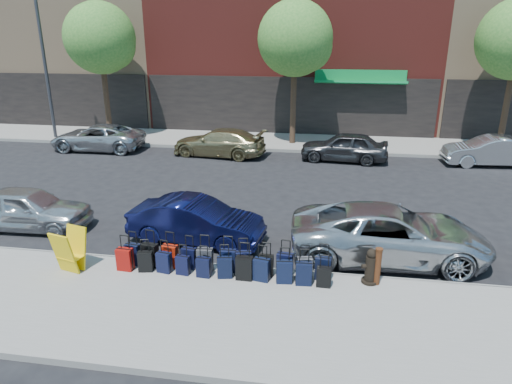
% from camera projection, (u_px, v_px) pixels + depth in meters
% --- Properties ---
extents(ground, '(120.00, 120.00, 0.00)m').
position_uv_depth(ground, '(255.00, 208.00, 16.02)').
color(ground, black).
rests_on(ground, ground).
extents(sidewalk_near, '(60.00, 4.00, 0.15)m').
position_uv_depth(sidewalk_near, '(208.00, 312.00, 9.94)').
color(sidewalk_near, gray).
rests_on(sidewalk_near, ground).
extents(sidewalk_far, '(60.00, 4.00, 0.15)m').
position_uv_depth(sidewalk_far, '(284.00, 142.00, 25.30)').
color(sidewalk_far, gray).
rests_on(sidewalk_far, ground).
extents(curb_near, '(60.00, 0.08, 0.15)m').
position_uv_depth(curb_near, '(228.00, 267.00, 11.82)').
color(curb_near, gray).
rests_on(curb_near, ground).
extents(curb_far, '(60.00, 0.08, 0.15)m').
position_uv_depth(curb_far, '(280.00, 150.00, 23.42)').
color(curb_far, gray).
rests_on(curb_far, ground).
extents(building_left, '(15.00, 12.12, 16.00)m').
position_uv_depth(building_left, '(74.00, 0.00, 32.48)').
color(building_left, tan).
rests_on(building_left, ground).
extents(tree_left, '(3.80, 3.80, 7.27)m').
position_uv_depth(tree_left, '(103.00, 40.00, 24.53)').
color(tree_left, black).
rests_on(tree_left, sidewalk_far).
extents(tree_center, '(3.80, 3.80, 7.27)m').
position_uv_depth(tree_center, '(298.00, 41.00, 22.97)').
color(tree_center, black).
rests_on(tree_center, sidewalk_far).
extents(streetlight, '(2.59, 0.18, 8.00)m').
position_uv_depth(streetlight, '(47.00, 55.00, 24.56)').
color(streetlight, '#333338').
rests_on(streetlight, sidewalk_far).
extents(suitcase_front_0, '(0.40, 0.26, 0.91)m').
position_uv_depth(suitcase_front_0, '(133.00, 254.00, 11.75)').
color(suitcase_front_0, black).
rests_on(suitcase_front_0, sidewalk_near).
extents(suitcase_front_1, '(0.44, 0.29, 0.98)m').
position_uv_depth(suitcase_front_1, '(150.00, 255.00, 11.67)').
color(suitcase_front_1, black).
rests_on(suitcase_front_1, sidewalk_near).
extents(suitcase_front_2, '(0.42, 0.26, 0.95)m').
position_uv_depth(suitcase_front_2, '(170.00, 256.00, 11.62)').
color(suitcase_front_2, '#981B09').
rests_on(suitcase_front_2, sidewalk_near).
extents(suitcase_front_3, '(0.39, 0.25, 0.88)m').
position_uv_depth(suitcase_front_3, '(189.00, 258.00, 11.57)').
color(suitcase_front_3, black).
rests_on(suitcase_front_3, sidewalk_near).
extents(suitcase_front_4, '(0.40, 0.24, 0.95)m').
position_uv_depth(suitcase_front_4, '(205.00, 259.00, 11.45)').
color(suitcase_front_4, '#333438').
rests_on(suitcase_front_4, sidewalk_near).
extents(suitcase_front_5, '(0.40, 0.23, 0.95)m').
position_uv_depth(suitcase_front_5, '(228.00, 261.00, 11.39)').
color(suitcase_front_5, black).
rests_on(suitcase_front_5, sidewalk_near).
extents(suitcase_front_6, '(0.42, 0.29, 0.93)m').
position_uv_depth(suitcase_front_6, '(243.00, 262.00, 11.32)').
color(suitcase_front_6, black).
rests_on(suitcase_front_6, sidewalk_near).
extents(suitcase_front_7, '(0.37, 0.21, 0.87)m').
position_uv_depth(suitcase_front_7, '(266.00, 265.00, 11.21)').
color(suitcase_front_7, black).
rests_on(suitcase_front_7, sidewalk_near).
extents(suitcase_front_8, '(0.41, 0.27, 0.93)m').
position_uv_depth(suitcase_front_8, '(285.00, 264.00, 11.22)').
color(suitcase_front_8, black).
rests_on(suitcase_front_8, sidewalk_near).
extents(suitcase_front_9, '(0.39, 0.27, 0.87)m').
position_uv_depth(suitcase_front_9, '(305.00, 268.00, 11.09)').
color(suitcase_front_9, '#3E3E43').
rests_on(suitcase_front_9, sidewalk_near).
extents(suitcase_front_10, '(0.40, 0.25, 0.92)m').
position_uv_depth(suitcase_front_10, '(323.00, 268.00, 11.04)').
color(suitcase_front_10, black).
rests_on(suitcase_front_10, sidewalk_near).
extents(suitcase_back_0, '(0.40, 0.25, 0.93)m').
position_uv_depth(suitcase_back_0, '(125.00, 259.00, 11.48)').
color(suitcase_back_0, maroon).
rests_on(suitcase_back_0, sidewalk_near).
extents(suitcase_back_1, '(0.39, 0.27, 0.85)m').
position_uv_depth(suitcase_back_1, '(145.00, 261.00, 11.43)').
color(suitcase_back_1, black).
rests_on(suitcase_back_1, sidewalk_near).
extents(suitcase_back_2, '(0.39, 0.27, 0.85)m').
position_uv_depth(suitcase_back_2, '(164.00, 262.00, 11.38)').
color(suitcase_back_2, black).
rests_on(suitcase_back_2, sidewalk_near).
extents(suitcase_back_3, '(0.35, 0.23, 0.79)m').
position_uv_depth(suitcase_back_3, '(183.00, 265.00, 11.28)').
color(suitcase_back_3, black).
rests_on(suitcase_back_3, sidewalk_near).
extents(suitcase_back_4, '(0.35, 0.22, 0.81)m').
position_uv_depth(suitcase_back_4, '(204.00, 267.00, 11.16)').
color(suitcase_back_4, black).
rests_on(suitcase_back_4, sidewalk_near).
extents(suitcase_back_5, '(0.39, 0.27, 0.86)m').
position_uv_depth(suitcase_back_5, '(225.00, 267.00, 11.13)').
color(suitcase_back_5, black).
rests_on(suitcase_back_5, sidewalk_near).
extents(suitcase_back_6, '(0.40, 0.24, 0.95)m').
position_uv_depth(suitcase_back_6, '(244.00, 268.00, 11.03)').
color(suitcase_back_6, black).
rests_on(suitcase_back_6, sidewalk_near).
extents(suitcase_back_7, '(0.42, 0.29, 0.91)m').
position_uv_depth(suitcase_back_7, '(261.00, 270.00, 10.99)').
color(suitcase_back_7, black).
rests_on(suitcase_back_7, sidewalk_near).
extents(suitcase_back_8, '(0.40, 0.26, 0.90)m').
position_uv_depth(suitcase_back_8, '(284.00, 272.00, 10.89)').
color(suitcase_back_8, black).
rests_on(suitcase_back_8, sidewalk_near).
extents(suitcase_back_9, '(0.39, 0.24, 0.90)m').
position_uv_depth(suitcase_back_9, '(304.00, 274.00, 10.81)').
color(suitcase_back_9, black).
rests_on(suitcase_back_9, sidewalk_near).
extents(suitcase_back_10, '(0.34, 0.20, 0.80)m').
position_uv_depth(suitcase_back_10, '(324.00, 277.00, 10.73)').
color(suitcase_back_10, black).
rests_on(suitcase_back_10, sidewalk_near).
extents(fire_hydrant, '(0.45, 0.40, 0.88)m').
position_uv_depth(fire_hydrant, '(371.00, 267.00, 10.85)').
color(fire_hydrant, black).
rests_on(fire_hydrant, sidewalk_near).
extents(bollard, '(0.17, 0.17, 0.94)m').
position_uv_depth(bollard, '(378.00, 266.00, 10.75)').
color(bollard, '#38190C').
rests_on(bollard, sidewalk_near).
extents(display_rack, '(0.76, 0.81, 1.10)m').
position_uv_depth(display_rack, '(70.00, 251.00, 11.36)').
color(display_rack, yellow).
rests_on(display_rack, sidewalk_near).
extents(car_near_0, '(3.95, 1.69, 1.33)m').
position_uv_depth(car_near_0, '(27.00, 208.00, 14.18)').
color(car_near_0, silver).
rests_on(car_near_0, ground).
extents(car_near_1, '(4.06, 1.82, 1.29)m').
position_uv_depth(car_near_1, '(196.00, 221.00, 13.26)').
color(car_near_1, '#0E113D').
rests_on(car_near_1, ground).
extents(car_near_2, '(5.36, 2.65, 1.46)m').
position_uv_depth(car_near_2, '(389.00, 233.00, 12.25)').
color(car_near_2, silver).
rests_on(car_near_2, ground).
extents(car_far_0, '(4.80, 2.26, 1.33)m').
position_uv_depth(car_far_0, '(97.00, 137.00, 23.65)').
color(car_far_0, silver).
rests_on(car_far_0, ground).
extents(car_far_1, '(4.83, 2.48, 1.34)m').
position_uv_depth(car_far_1, '(219.00, 142.00, 22.55)').
color(car_far_1, '#93875A').
rests_on(car_far_1, ground).
extents(car_far_2, '(4.20, 1.98, 1.39)m').
position_uv_depth(car_far_2, '(344.00, 147.00, 21.61)').
color(car_far_2, '#373739').
rests_on(car_far_2, ground).
extents(car_far_3, '(4.22, 1.74, 1.36)m').
position_uv_depth(car_far_3, '(490.00, 151.00, 20.90)').
color(car_far_3, silver).
rests_on(car_far_3, ground).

